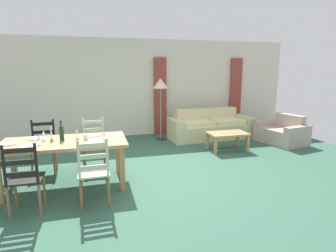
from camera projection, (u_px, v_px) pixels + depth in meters
ground_plane at (155, 176)px, 4.85m from camera, size 9.60×9.60×0.02m
wall_far at (129, 88)px, 7.70m from camera, size 9.60×0.16×2.70m
curtain_panel_left at (160, 97)px, 7.84m from camera, size 0.35×0.08×2.20m
curtain_panel_right at (235, 95)px, 8.45m from camera, size 0.35×0.08×2.20m
dining_table at (64, 146)px, 4.27m from camera, size 1.90×0.96×0.75m
dining_chair_near_left at (24, 178)px, 3.47m from camera, size 0.42×0.40×0.96m
dining_chair_near_right at (94, 172)px, 3.70m from camera, size 0.43×0.41×0.96m
dining_chair_far_left at (44, 147)px, 4.92m from camera, size 0.43×0.41×0.96m
dining_chair_far_right at (94, 144)px, 5.10m from camera, size 0.43×0.41×0.96m
dinner_plate_near_left at (29, 147)px, 3.90m from camera, size 0.24×0.24×0.02m
fork_near_left at (17, 148)px, 3.86m from camera, size 0.03×0.17×0.01m
dinner_plate_near_right at (94, 142)px, 4.13m from camera, size 0.24×0.24×0.02m
fork_near_right at (84, 143)px, 4.09m from camera, size 0.03×0.17×0.01m
dinner_plate_far_left at (36, 138)px, 4.37m from camera, size 0.24×0.24×0.02m
fork_far_left at (26, 139)px, 4.34m from camera, size 0.03×0.17×0.01m
dinner_plate_far_right at (94, 135)px, 4.60m from camera, size 0.24×0.24×0.02m
fork_far_right at (85, 136)px, 4.56m from camera, size 0.02×0.17×0.01m
dinner_plate_head_west at (8, 144)px, 4.05m from camera, size 0.24×0.24×0.02m
wine_bottle at (62, 133)px, 4.26m from camera, size 0.07×0.07×0.32m
wine_glass_near_left at (39, 138)px, 4.00m from camera, size 0.06×0.06×0.16m
wine_glass_near_right at (104, 134)px, 4.25m from camera, size 0.06×0.06×0.16m
wine_glass_far_left at (43, 133)px, 4.27m from camera, size 0.06×0.06×0.16m
coffee_cup_primary at (86, 137)px, 4.30m from camera, size 0.07×0.07×0.09m
candle_tall at (52, 137)px, 4.21m from camera, size 0.05×0.05×0.23m
candle_short at (77, 138)px, 4.26m from camera, size 0.05×0.05×0.17m
couch at (210, 128)px, 7.51m from camera, size 2.32×0.91×0.80m
coffee_table at (227, 135)px, 6.32m from camera, size 0.90×0.56×0.42m
armchair_upholstered at (283, 133)px, 7.03m from camera, size 1.02×1.30×0.72m
standing_lamp at (160, 87)px, 7.12m from camera, size 0.40×0.40×1.64m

